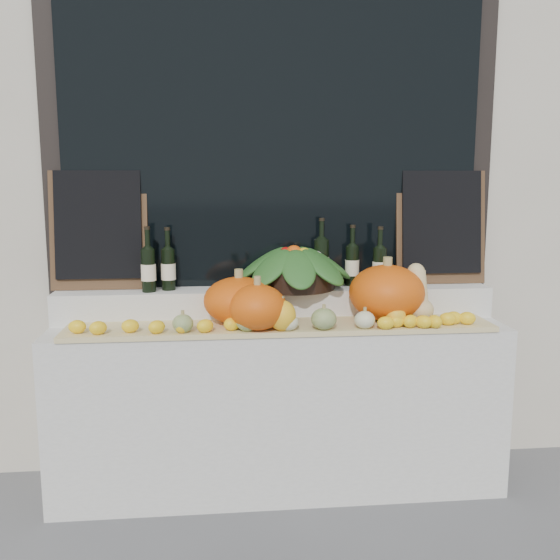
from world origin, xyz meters
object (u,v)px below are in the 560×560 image
object	(u,v)px
pumpkin_left	(239,300)
butternut_squash	(419,296)
produce_bowl	(294,267)
pumpkin_right	(387,293)
wine_bottle_tall	(321,262)

from	to	relation	value
pumpkin_left	butternut_squash	size ratio (longest dim) A/B	1.23
produce_bowl	pumpkin_left	bearing A→B (deg)	-144.57
pumpkin_right	wine_bottle_tall	world-z (taller)	wine_bottle_tall
pumpkin_right	butternut_squash	bearing A→B (deg)	-9.36
butternut_squash	produce_bowl	xyz separation A→B (m)	(-0.61, 0.24, 0.12)
butternut_squash	pumpkin_left	bearing A→B (deg)	178.41
butternut_squash	wine_bottle_tall	xyz separation A→B (m)	(-0.45, 0.28, 0.14)
butternut_squash	pumpkin_right	bearing A→B (deg)	170.64
wine_bottle_tall	pumpkin_right	bearing A→B (deg)	-40.68
butternut_squash	produce_bowl	bearing A→B (deg)	158.54
pumpkin_left	pumpkin_right	size ratio (longest dim) A/B	0.92
pumpkin_right	produce_bowl	distance (m)	0.51
pumpkin_left	butternut_squash	bearing A→B (deg)	-1.59
pumpkin_left	wine_bottle_tall	bearing A→B (deg)	29.27
butternut_squash	wine_bottle_tall	bearing A→B (deg)	148.35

